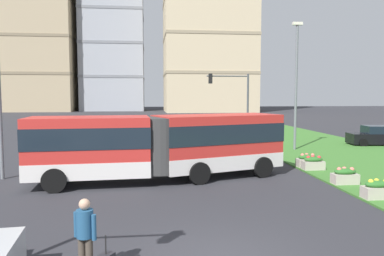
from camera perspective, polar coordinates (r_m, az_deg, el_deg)
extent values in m
cube|color=red|center=(18.50, 3.86, -1.96)|extent=(6.48, 4.28, 2.55)
cube|color=silver|center=(18.64, 3.85, -4.78)|extent=(6.51, 4.31, 0.70)
cube|color=#19232D|center=(18.46, 3.87, -0.65)|extent=(6.53, 4.33, 0.90)
cube|color=red|center=(17.26, -15.21, -2.61)|extent=(5.35, 2.83, 2.55)
cube|color=silver|center=(17.40, -15.14, -5.63)|extent=(5.37, 2.85, 0.70)
cube|color=#19232D|center=(17.21, -15.24, -1.21)|extent=(5.39, 2.88, 0.90)
cylinder|color=#383838|center=(17.26, -4.89, -2.45)|extent=(2.40, 2.40, 2.45)
cylinder|color=black|center=(20.65, 6.55, -4.70)|extent=(1.04, 0.58, 1.00)
cylinder|color=black|center=(18.60, 10.61, -5.81)|extent=(1.04, 0.58, 1.00)
cylinder|color=black|center=(19.11, -2.21, -5.45)|extent=(1.04, 0.58, 1.00)
cylinder|color=black|center=(16.87, 1.12, -6.83)|extent=(1.04, 0.58, 1.00)
cylinder|color=black|center=(18.83, -18.76, -5.86)|extent=(1.02, 0.34, 1.00)
cylinder|color=black|center=(16.41, -20.05, -7.46)|extent=(1.02, 0.34, 1.00)
sphere|color=#F9EFC6|center=(20.97, 9.91, -3.76)|extent=(0.24, 0.24, 0.24)
sphere|color=#F9EFC6|center=(19.55, 12.94, -4.44)|extent=(0.24, 0.24, 0.24)
cube|color=black|center=(33.22, 26.16, -1.41)|extent=(4.59, 2.34, 0.80)
cube|color=black|center=(33.22, 26.43, -0.21)|extent=(2.57, 1.97, 0.60)
cylinder|color=black|center=(31.81, 24.39, -2.07)|extent=(0.66, 0.30, 0.64)
cylinder|color=black|center=(33.45, 23.16, -1.71)|extent=(0.66, 0.30, 0.64)
cylinder|color=#23517A|center=(8.63, -15.83, -13.67)|extent=(0.36, 0.36, 0.60)
sphere|color=tan|center=(8.51, -15.89, -10.98)|extent=(0.24, 0.24, 0.24)
cylinder|color=#23517A|center=(8.50, -14.54, -14.29)|extent=(0.10, 0.10, 0.55)
cylinder|color=#23517A|center=(8.80, -17.05, -13.68)|extent=(0.10, 0.10, 0.55)
cylinder|color=black|center=(8.52, -12.87, -16.72)|extent=(0.03, 0.03, 0.40)
cube|color=#B7AD9E|center=(16.00, 26.13, -8.71)|extent=(1.10, 0.56, 0.44)
ellipsoid|color=#2D6B28|center=(15.93, 26.17, -7.59)|extent=(0.99, 0.50, 0.28)
sphere|color=yellow|center=(15.76, 25.32, -7.32)|extent=(0.20, 0.20, 0.20)
sphere|color=yellow|center=(15.97, 26.03, -7.19)|extent=(0.20, 0.20, 0.20)
cube|color=#B7AD9E|center=(17.99, 22.02, -7.10)|extent=(1.10, 0.56, 0.44)
ellipsoid|color=#2D6B28|center=(17.93, 22.05, -6.09)|extent=(0.99, 0.50, 0.28)
sphere|color=#EF7566|center=(17.78, 21.26, -5.83)|extent=(0.20, 0.20, 0.20)
sphere|color=#EF7566|center=(17.98, 21.94, -5.74)|extent=(0.20, 0.20, 0.20)
sphere|color=#EF7566|center=(18.00, 22.94, -5.76)|extent=(0.20, 0.20, 0.20)
cube|color=#B7AD9E|center=(20.83, 17.78, -5.38)|extent=(1.10, 0.56, 0.44)
ellipsoid|color=#2D6B28|center=(20.77, 17.80, -4.51)|extent=(0.99, 0.50, 0.28)
sphere|color=red|center=(20.64, 17.10, -4.27)|extent=(0.20, 0.20, 0.20)
sphere|color=red|center=(20.83, 17.72, -4.20)|extent=(0.20, 0.20, 0.20)
sphere|color=red|center=(20.82, 18.58, -4.23)|extent=(0.20, 0.20, 0.20)
cube|color=#B7AD9E|center=(21.52, 16.93, -5.03)|extent=(1.10, 0.56, 0.44)
ellipsoid|color=#2D6B28|center=(21.46, 16.96, -4.19)|extent=(0.99, 0.50, 0.28)
sphere|color=#EF7566|center=(21.34, 16.27, -3.95)|extent=(0.20, 0.20, 0.20)
sphere|color=#EF7566|center=(21.52, 16.88, -3.90)|extent=(0.20, 0.20, 0.20)
sphere|color=#EF7566|center=(21.51, 17.71, -3.92)|extent=(0.20, 0.20, 0.20)
cylinder|color=#474C51|center=(31.56, 8.39, 2.89)|extent=(0.16, 0.16, 5.72)
cylinder|color=#474C51|center=(31.19, 5.38, 7.78)|extent=(3.42, 0.10, 0.10)
cube|color=black|center=(30.92, 2.79, 7.45)|extent=(0.28, 0.28, 0.80)
sphere|color=red|center=(30.93, 2.80, 7.92)|extent=(0.16, 0.16, 0.16)
sphere|color=yellow|center=(30.92, 2.79, 7.43)|extent=(0.16, 0.16, 0.16)
sphere|color=green|center=(30.91, 2.79, 6.95)|extent=(0.16, 0.16, 0.16)
cylinder|color=slate|center=(28.00, 15.38, 5.74)|extent=(0.18, 0.18, 8.87)
cube|color=white|center=(28.45, 15.59, 14.90)|extent=(0.70, 0.28, 0.20)
cube|color=tan|center=(108.15, -22.34, 14.38)|extent=(19.12, 16.79, 44.96)
cube|color=#85765B|center=(106.68, -22.12, 7.41)|extent=(19.32, 16.99, 0.70)
cube|color=#85765B|center=(107.52, -22.27, 12.20)|extent=(19.32, 16.99, 0.70)
cube|color=#85765B|center=(109.09, -22.43, 16.88)|extent=(19.32, 16.99, 0.70)
cube|color=#9EA3AD|center=(107.92, -11.79, 14.03)|extent=(16.16, 16.77, 42.62)
cube|color=gray|center=(106.62, -11.67, 7.42)|extent=(16.36, 16.97, 0.70)
cube|color=gray|center=(107.36, -11.75, 11.97)|extent=(16.36, 16.97, 0.70)
cube|color=gray|center=(108.76, -11.83, 16.43)|extent=(16.36, 16.97, 0.70)
cube|color=beige|center=(98.75, 2.47, 18.33)|extent=(21.74, 17.87, 53.88)
cube|color=#9C8D6E|center=(96.18, 2.43, 8.08)|extent=(21.94, 18.07, 0.70)
cube|color=#9C8D6E|center=(97.10, 2.45, 13.37)|extent=(21.94, 18.07, 0.70)
cube|color=#9C8D6E|center=(98.84, 2.47, 18.53)|extent=(21.94, 18.07, 0.70)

